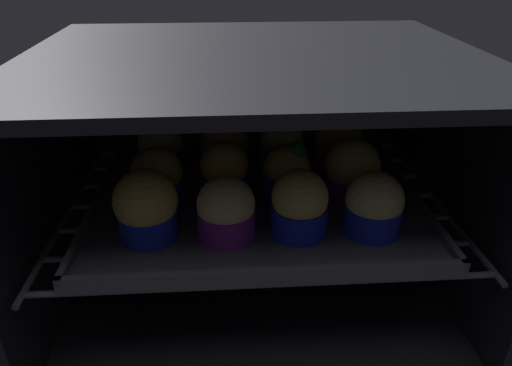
# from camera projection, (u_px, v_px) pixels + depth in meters

# --- Properties ---
(oven_cavity) EXTENTS (0.59, 0.47, 0.37)m
(oven_cavity) POSITION_uv_depth(u_px,v_px,m) (253.00, 168.00, 0.72)
(oven_cavity) COLOR black
(oven_cavity) RESTS_ON ground
(oven_rack) EXTENTS (0.55, 0.42, 0.01)m
(oven_rack) POSITION_uv_depth(u_px,v_px,m) (255.00, 201.00, 0.70)
(oven_rack) COLOR #51515B
(oven_rack) RESTS_ON oven_cavity
(baking_tray) EXTENTS (0.46, 0.37, 0.02)m
(baking_tray) POSITION_uv_depth(u_px,v_px,m) (256.00, 200.00, 0.68)
(baking_tray) COLOR #4C4C51
(baking_tray) RESTS_ON oven_rack
(muffin_row0_col0) EXTENTS (0.08, 0.08, 0.09)m
(muffin_row0_col0) POSITION_uv_depth(u_px,v_px,m) (146.00, 207.00, 0.57)
(muffin_row0_col0) COLOR #1928B7
(muffin_row0_col0) RESTS_ON baking_tray
(muffin_row0_col1) EXTENTS (0.07, 0.07, 0.08)m
(muffin_row0_col1) POSITION_uv_depth(u_px,v_px,m) (226.00, 211.00, 0.57)
(muffin_row0_col1) COLOR #7A238C
(muffin_row0_col1) RESTS_ON baking_tray
(muffin_row0_col2) EXTENTS (0.07, 0.07, 0.09)m
(muffin_row0_col2) POSITION_uv_depth(u_px,v_px,m) (300.00, 205.00, 0.58)
(muffin_row0_col2) COLOR #1928B7
(muffin_row0_col2) RESTS_ON baking_tray
(muffin_row0_col3) EXTENTS (0.07, 0.07, 0.08)m
(muffin_row0_col3) POSITION_uv_depth(u_px,v_px,m) (374.00, 206.00, 0.58)
(muffin_row0_col3) COLOR #1928B7
(muffin_row0_col3) RESTS_ON baking_tray
(muffin_row1_col0) EXTENTS (0.07, 0.07, 0.08)m
(muffin_row1_col0) POSITION_uv_depth(u_px,v_px,m) (157.00, 178.00, 0.64)
(muffin_row1_col0) COLOR #1928B7
(muffin_row1_col0) RESTS_ON baking_tray
(muffin_row1_col1) EXTENTS (0.07, 0.07, 0.08)m
(muffin_row1_col1) POSITION_uv_depth(u_px,v_px,m) (224.00, 173.00, 0.66)
(muffin_row1_col1) COLOR #1928B7
(muffin_row1_col1) RESTS_ON baking_tray
(muffin_row1_col2) EXTENTS (0.07, 0.07, 0.08)m
(muffin_row1_col2) POSITION_uv_depth(u_px,v_px,m) (287.00, 174.00, 0.66)
(muffin_row1_col2) COLOR #1928B7
(muffin_row1_col2) RESTS_ON baking_tray
(muffin_row1_col3) EXTENTS (0.08, 0.08, 0.09)m
(muffin_row1_col3) POSITION_uv_depth(u_px,v_px,m) (352.00, 171.00, 0.66)
(muffin_row1_col3) COLOR #7A238C
(muffin_row1_col3) RESTS_ON baking_tray
(muffin_row2_col0) EXTENTS (0.07, 0.07, 0.08)m
(muffin_row2_col0) POSITION_uv_depth(u_px,v_px,m) (161.00, 148.00, 0.73)
(muffin_row2_col0) COLOR #1928B7
(muffin_row2_col0) RESTS_ON baking_tray
(muffin_row2_col1) EXTENTS (0.08, 0.08, 0.08)m
(muffin_row2_col1) POSITION_uv_depth(u_px,v_px,m) (225.00, 148.00, 0.73)
(muffin_row2_col1) COLOR #0C8C84
(muffin_row2_col1) RESTS_ON baking_tray
(muffin_row2_col2) EXTENTS (0.07, 0.07, 0.08)m
(muffin_row2_col2) POSITION_uv_depth(u_px,v_px,m) (281.00, 145.00, 0.74)
(muffin_row2_col2) COLOR #0C8C84
(muffin_row2_col2) RESTS_ON baking_tray
(muffin_row2_col3) EXTENTS (0.08, 0.08, 0.08)m
(muffin_row2_col3) POSITION_uv_depth(u_px,v_px,m) (338.00, 145.00, 0.75)
(muffin_row2_col3) COLOR red
(muffin_row2_col3) RESTS_ON baking_tray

